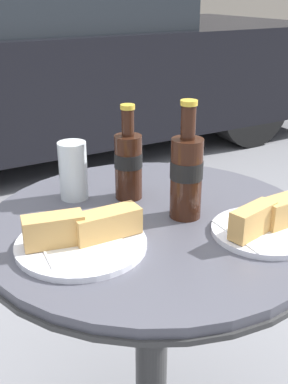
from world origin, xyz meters
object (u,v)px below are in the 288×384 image
(parked_car, at_px, (44,61))
(cola_bottle_left, at_px, (128,162))
(lunch_plate_near, at_px, (267,223))
(bistro_table, at_px, (152,278))
(cola_bottle_right, at_px, (186,173))
(lunch_plate_far, at_px, (82,236))
(drinking_glass, at_px, (73,173))

(parked_car, bearing_deg, cola_bottle_left, -104.67)
(lunch_plate_near, bearing_deg, bistro_table, 134.16)
(cola_bottle_right, relative_size, lunch_plate_far, 1.00)
(cola_bottle_left, relative_size, drinking_glass, 1.63)
(bistro_table, relative_size, drinking_glass, 5.39)
(bistro_table, xyz_separation_m, drinking_glass, (-0.10, 0.19, 0.21))
(drinking_glass, height_order, lunch_plate_near, drinking_glass)
(cola_bottle_left, distance_m, cola_bottle_right, 0.16)
(drinking_glass, distance_m, parked_car, 2.64)
(parked_car, bearing_deg, cola_bottle_right, -102.74)
(drinking_glass, relative_size, lunch_plate_far, 0.54)
(parked_car, bearing_deg, drinking_glass, -107.37)
(lunch_plate_near, xyz_separation_m, lunch_plate_far, (-0.34, 0.14, -0.00))
(drinking_glass, bearing_deg, cola_bottle_right, -51.23)
(cola_bottle_left, bearing_deg, parked_car, 75.33)
(bistro_table, distance_m, cola_bottle_right, 0.26)
(lunch_plate_far, distance_m, parked_car, 2.87)
(bistro_table, bearing_deg, lunch_plate_near, -45.84)
(bistro_table, relative_size, lunch_plate_near, 3.44)
(cola_bottle_right, xyz_separation_m, lunch_plate_near, (0.10, -0.15, -0.08))
(bistro_table, distance_m, cola_bottle_left, 0.27)
(lunch_plate_far, height_order, parked_car, parked_car)
(bistro_table, height_order, drinking_glass, drinking_glass)
(lunch_plate_far, bearing_deg, drinking_glass, 71.08)
(cola_bottle_right, xyz_separation_m, lunch_plate_far, (-0.25, -0.01, -0.08))
(parked_car, bearing_deg, lunch_plate_near, -100.25)
(drinking_glass, bearing_deg, cola_bottle_left, -28.88)
(cola_bottle_left, bearing_deg, lunch_plate_far, -139.33)
(lunch_plate_near, bearing_deg, parked_car, 79.75)
(drinking_glass, distance_m, lunch_plate_far, 0.24)
(cola_bottle_left, xyz_separation_m, lunch_plate_near, (0.15, -0.30, -0.06))
(bistro_table, xyz_separation_m, parked_car, (0.69, 2.70, 0.10))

